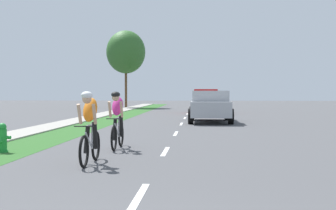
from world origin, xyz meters
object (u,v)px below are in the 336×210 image
at_px(pickup_silver, 210,106).
at_px(suv_red, 206,100).
at_px(street_tree_far, 126,52).
at_px(sedan_white, 204,100).
at_px(cyclist_trailing, 117,119).
at_px(fire_hydrant_green, 2,138).
at_px(cyclist_lead, 90,127).

relative_size(pickup_silver, suv_red, 1.09).
distance_m(pickup_silver, street_tree_far, 23.67).
bearing_deg(suv_red, sedan_white, 89.92).
height_order(cyclist_trailing, pickup_silver, pickup_silver).
xyz_separation_m(fire_hydrant_green, street_tree_far, (-2.43, 33.86, 5.28)).
xyz_separation_m(sedan_white, street_tree_far, (-7.98, -0.52, 4.89)).
bearing_deg(sedan_white, cyclist_lead, -94.48).
bearing_deg(cyclist_trailing, sedan_white, 85.35).
relative_size(cyclist_trailing, pickup_silver, 0.34).
bearing_deg(sedan_white, street_tree_far, -176.25).
bearing_deg(cyclist_trailing, fire_hydrant_green, -161.73).
xyz_separation_m(pickup_silver, sedan_white, (-0.09, 22.25, -0.06)).
distance_m(suv_red, street_tree_far, 14.69).
bearing_deg(suv_red, cyclist_lead, -96.64).
bearing_deg(cyclist_lead, pickup_silver, 78.11).
bearing_deg(street_tree_far, pickup_silver, -69.62).
xyz_separation_m(suv_red, sedan_white, (0.02, 11.93, -0.18)).
bearing_deg(cyclist_trailing, street_tree_far, 99.08).
distance_m(cyclist_trailing, suv_red, 21.69).
distance_m(pickup_silver, sedan_white, 22.25).
distance_m(cyclist_trailing, street_tree_far, 33.69).
xyz_separation_m(fire_hydrant_green, pickup_silver, (5.64, 12.14, 0.46)).
height_order(cyclist_trailing, sedan_white, cyclist_trailing).
height_order(cyclist_lead, suv_red, suv_red).
height_order(fire_hydrant_green, pickup_silver, pickup_silver).
height_order(pickup_silver, suv_red, suv_red).
distance_m(fire_hydrant_green, pickup_silver, 13.40).
bearing_deg(sedan_white, fire_hydrant_green, -99.18).
relative_size(sedan_white, street_tree_far, 0.55).
height_order(cyclist_lead, cyclist_trailing, same).
height_order(suv_red, sedan_white, suv_red).
relative_size(suv_red, street_tree_far, 0.60).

